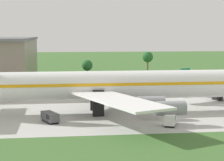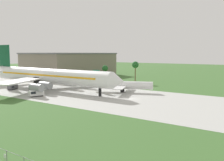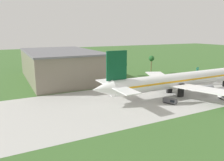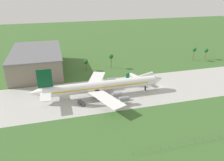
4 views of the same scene
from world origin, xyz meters
name	(u,v)px [view 3 (image 3 of 4)]	position (x,y,z in m)	size (l,w,h in m)	color
jet_airliner	(179,80)	(-41.68, -1.99, 6.19)	(80.66, 54.02, 20.07)	white
regional_aircraft	(204,76)	(-10.59, 11.24, 2.96)	(24.12, 22.07, 8.99)	white
baggage_tug	(224,96)	(-30.84, -16.04, 1.28)	(3.66, 5.56, 2.36)	black
fuel_truck	(170,101)	(-53.79, -10.44, 1.10)	(3.88, 5.51, 2.00)	black
terminal_building	(60,65)	(-79.35, 52.82, 8.14)	(36.72, 61.20, 16.24)	slate
palm_tree_row	(192,57)	(13.55, 43.20, 8.52)	(112.26, 3.60, 11.73)	brown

